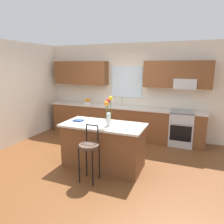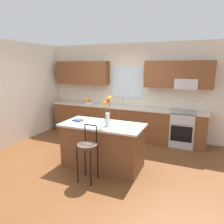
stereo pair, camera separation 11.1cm
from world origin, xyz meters
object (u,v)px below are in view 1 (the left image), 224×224
at_px(flower_vase, 108,110).
at_px(kitchen_island, 103,145).
at_px(oven_range, 182,128).
at_px(fruit_bowl_oranges, 88,102).
at_px(bar_stool_near, 89,148).
at_px(cookbook, 78,120).

bearing_deg(flower_vase, kitchen_island, 151.83).
relative_size(oven_range, fruit_bowl_oranges, 3.83).
bearing_deg(oven_range, kitchen_island, -126.74).
relative_size(oven_range, flower_vase, 1.55).
bearing_deg(kitchen_island, flower_vase, -28.17).
relative_size(oven_range, kitchen_island, 0.55).
distance_m(kitchen_island, fruit_bowl_oranges, 2.43).
distance_m(bar_stool_near, fruit_bowl_oranges, 2.92).
distance_m(bar_stool_near, cookbook, 0.91).
relative_size(flower_vase, fruit_bowl_oranges, 2.47).
height_order(oven_range, kitchen_island, same).
bearing_deg(kitchen_island, bar_stool_near, -90.00).
bearing_deg(flower_vase, oven_range, 57.15).
distance_m(flower_vase, cookbook, 0.79).
xyz_separation_m(kitchen_island, cookbook, (-0.59, 0.01, 0.47)).
xyz_separation_m(oven_range, cookbook, (-2.00, -1.88, 0.48)).
height_order(kitchen_island, bar_stool_near, bar_stool_near).
relative_size(kitchen_island, cookbook, 8.41).
height_order(oven_range, bar_stool_near, bar_stool_near).
bearing_deg(cookbook, oven_range, 43.23).
bearing_deg(cookbook, flower_vase, -6.79).
relative_size(bar_stool_near, fruit_bowl_oranges, 4.34).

